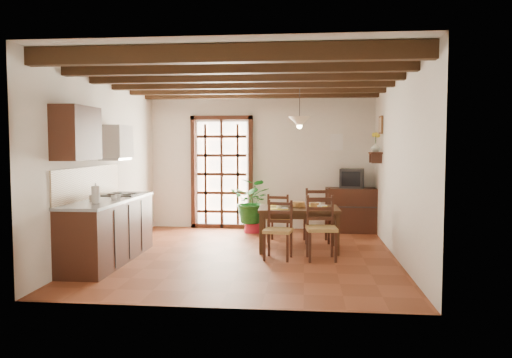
# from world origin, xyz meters

# --- Properties ---
(ground_plane) EXTENTS (5.00, 5.00, 0.00)m
(ground_plane) POSITION_xyz_m (0.00, 0.00, 0.00)
(ground_plane) COLOR brown
(room_shell) EXTENTS (4.52, 5.02, 2.81)m
(room_shell) POSITION_xyz_m (0.00, 0.00, 1.82)
(room_shell) COLOR silver
(room_shell) RESTS_ON ground_plane
(ceiling_beams) EXTENTS (4.50, 4.34, 0.20)m
(ceiling_beams) POSITION_xyz_m (0.00, 0.00, 2.69)
(ceiling_beams) COLOR black
(ceiling_beams) RESTS_ON room_shell
(french_door) EXTENTS (1.26, 0.11, 2.32)m
(french_door) POSITION_xyz_m (-0.80, 2.45, 1.18)
(french_door) COLOR white
(french_door) RESTS_ON ground_plane
(kitchen_counter) EXTENTS (0.64, 2.25, 1.38)m
(kitchen_counter) POSITION_xyz_m (-1.96, -0.60, 0.47)
(kitchen_counter) COLOR #331910
(kitchen_counter) RESTS_ON ground_plane
(upper_cabinet) EXTENTS (0.35, 0.80, 0.70)m
(upper_cabinet) POSITION_xyz_m (-2.08, -1.30, 1.85)
(upper_cabinet) COLOR #331910
(upper_cabinet) RESTS_ON room_shell
(range_hood) EXTENTS (0.38, 0.60, 0.54)m
(range_hood) POSITION_xyz_m (-2.05, -0.05, 1.73)
(range_hood) COLOR white
(range_hood) RESTS_ON room_shell
(counter_items) EXTENTS (0.50, 1.43, 0.25)m
(counter_items) POSITION_xyz_m (-1.95, -0.51, 0.96)
(counter_items) COLOR black
(counter_items) RESTS_ON kitchen_counter
(dining_table) EXTENTS (1.30, 0.86, 0.69)m
(dining_table) POSITION_xyz_m (0.79, 0.45, 0.60)
(dining_table) COLOR #362011
(dining_table) RESTS_ON ground_plane
(chair_near_left) EXTENTS (0.45, 0.43, 0.87)m
(chair_near_left) POSITION_xyz_m (0.49, -0.21, 0.27)
(chair_near_left) COLOR #9D7C43
(chair_near_left) RESTS_ON ground_plane
(chair_near_right) EXTENTS (0.48, 0.46, 0.94)m
(chair_near_right) POSITION_xyz_m (1.13, -0.19, 0.30)
(chair_near_right) COLOR #9D7C43
(chair_near_right) RESTS_ON ground_plane
(chair_far_left) EXTENTS (0.44, 0.43, 0.85)m
(chair_far_left) POSITION_xyz_m (0.45, 1.10, 0.27)
(chair_far_left) COLOR #9D7C43
(chair_far_left) RESTS_ON ground_plane
(chair_far_right) EXTENTS (0.48, 0.46, 0.96)m
(chair_far_right) POSITION_xyz_m (1.09, 1.12, 0.30)
(chair_far_right) COLOR #9D7C43
(chair_far_right) RESTS_ON ground_plane
(table_setting) EXTENTS (0.93, 0.62, 0.09)m
(table_setting) POSITION_xyz_m (0.79, 0.45, 0.67)
(table_setting) COLOR yellow
(table_setting) RESTS_ON dining_table
(table_bowl) EXTENTS (0.23, 0.23, 0.05)m
(table_bowl) POSITION_xyz_m (0.56, 0.49, 0.72)
(table_bowl) COLOR white
(table_bowl) RESTS_ON dining_table
(sideboard) EXTENTS (1.03, 0.49, 0.86)m
(sideboard) POSITION_xyz_m (1.78, 2.23, 0.43)
(sideboard) COLOR #331910
(sideboard) RESTS_ON ground_plane
(crt_tv) EXTENTS (0.50, 0.47, 0.37)m
(crt_tv) POSITION_xyz_m (1.78, 2.22, 1.05)
(crt_tv) COLOR black
(crt_tv) RESTS_ON sideboard
(fuse_box) EXTENTS (0.25, 0.03, 0.32)m
(fuse_box) POSITION_xyz_m (1.50, 2.48, 1.75)
(fuse_box) COLOR white
(fuse_box) RESTS_ON room_shell
(plant_pot) EXTENTS (0.34, 0.34, 0.21)m
(plant_pot) POSITION_xyz_m (-0.13, 1.98, 0.11)
(plant_pot) COLOR maroon
(plant_pot) RESTS_ON ground_plane
(potted_plant) EXTENTS (2.43, 2.24, 2.26)m
(potted_plant) POSITION_xyz_m (-0.13, 1.98, 0.57)
(potted_plant) COLOR #144C19
(potted_plant) RESTS_ON ground_plane
(wall_shelf) EXTENTS (0.20, 0.42, 0.20)m
(wall_shelf) POSITION_xyz_m (2.14, 1.60, 1.51)
(wall_shelf) COLOR #331910
(wall_shelf) RESTS_ON room_shell
(shelf_vase) EXTENTS (0.15, 0.15, 0.15)m
(shelf_vase) POSITION_xyz_m (2.14, 1.60, 1.65)
(shelf_vase) COLOR #B2BFB2
(shelf_vase) RESTS_ON wall_shelf
(shelf_flowers) EXTENTS (0.14, 0.14, 0.36)m
(shelf_flowers) POSITION_xyz_m (2.14, 1.60, 1.86)
(shelf_flowers) COLOR yellow
(shelf_flowers) RESTS_ON shelf_vase
(framed_picture) EXTENTS (0.03, 0.32, 0.32)m
(framed_picture) POSITION_xyz_m (2.22, 1.60, 2.05)
(framed_picture) COLOR brown
(framed_picture) RESTS_ON room_shell
(pendant_lamp) EXTENTS (0.36, 0.36, 0.84)m
(pendant_lamp) POSITION_xyz_m (0.79, 0.55, 2.08)
(pendant_lamp) COLOR black
(pendant_lamp) RESTS_ON room_shell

